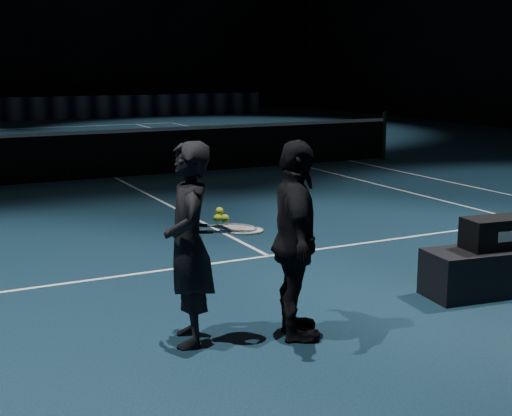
{
  "coord_description": "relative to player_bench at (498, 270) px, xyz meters",
  "views": [
    {
      "loc": [
        -3.73,
        -13.47,
        2.2
      ],
      "look_at": [
        -1.24,
        -8.54,
        1.08
      ],
      "focal_mm": 50.0,
      "sensor_mm": 36.0,
      "label": 1
    }
  ],
  "objects": [
    {
      "name": "player_b",
      "position": [
        -2.35,
        -0.12,
        0.58
      ],
      "size": [
        0.72,
        1.03,
        1.62
      ],
      "primitive_type": "imported",
      "rotation": [
        0.0,
        0.0,
        1.19
      ],
      "color": "black",
      "rests_on": "floor"
    },
    {
      "name": "sponsor_backdrop",
      "position": [
        -1.39,
        24.07,
        0.22
      ],
      "size": [
        22.0,
        0.15,
        0.9
      ],
      "primitive_type": "cube",
      "color": "black",
      "rests_on": "floor"
    },
    {
      "name": "net_post_right",
      "position": [
        5.01,
        8.57,
        0.32
      ],
      "size": [
        0.1,
        0.1,
        1.1
      ],
      "primitive_type": "cylinder",
      "color": "black",
      "rests_on": "floor"
    },
    {
      "name": "net_mesh",
      "position": [
        -1.39,
        8.57,
        0.22
      ],
      "size": [
        12.8,
        0.02,
        0.86
      ],
      "primitive_type": "cube",
      "color": "black",
      "rests_on": "floor"
    },
    {
      "name": "racket_lower",
      "position": [
        -2.73,
        0.01,
        0.68
      ],
      "size": [
        0.71,
        0.44,
        0.03
      ],
      "primitive_type": null,
      "rotation": [
        0.0,
        0.0,
        -0.34
      ],
      "color": "black",
      "rests_on": "player_a"
    },
    {
      "name": "racket_upper",
      "position": [
        -2.76,
        0.07,
        0.7
      ],
      "size": [
        0.71,
        0.39,
        0.1
      ],
      "primitive_type": null,
      "rotation": [
        0.0,
        0.1,
        -0.27
      ],
      "color": "black",
      "rests_on": "player_b"
    },
    {
      "name": "tennis_balls",
      "position": [
        -2.91,
        0.08,
        0.8
      ],
      "size": [
        0.12,
        0.1,
        0.12
      ],
      "primitive_type": null,
      "color": "yellow",
      "rests_on": "racket_upper"
    },
    {
      "name": "player_bench",
      "position": [
        0.0,
        0.0,
        0.0
      ],
      "size": [
        1.55,
        0.68,
        0.45
      ],
      "primitive_type": "cube",
      "rotation": [
        0.0,
        0.0,
        -0.13
      ],
      "color": "black",
      "rests_on": "floor"
    },
    {
      "name": "floor",
      "position": [
        -1.39,
        8.57,
        -0.23
      ],
      "size": [
        36.0,
        36.0,
        0.0
      ],
      "primitive_type": "plane",
      "color": "black",
      "rests_on": "ground"
    },
    {
      "name": "player_a",
      "position": [
        -3.16,
        0.16,
        0.58
      ],
      "size": [
        0.54,
        0.68,
        1.62
      ],
      "primitive_type": "imported",
      "rotation": [
        0.0,
        0.0,
        -1.86
      ],
      "color": "black",
      "rests_on": "floor"
    },
    {
      "name": "racket_bag",
      "position": [
        0.0,
        0.0,
        0.38
      ],
      "size": [
        0.79,
        0.41,
        0.3
      ],
      "primitive_type": "cube",
      "rotation": [
        0.0,
        0.0,
        -0.13
      ],
      "color": "black",
      "rests_on": "player_bench"
    },
    {
      "name": "net_tape",
      "position": [
        -1.39,
        8.57,
        0.69
      ],
      "size": [
        12.8,
        0.03,
        0.07
      ],
      "primitive_type": "cube",
      "color": "white",
      "rests_on": "net_mesh"
    },
    {
      "name": "court_lines",
      "position": [
        -1.39,
        8.57,
        -0.22
      ],
      "size": [
        10.98,
        23.78,
        0.01
      ],
      "primitive_type": null,
      "color": "white",
      "rests_on": "floor"
    }
  ]
}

